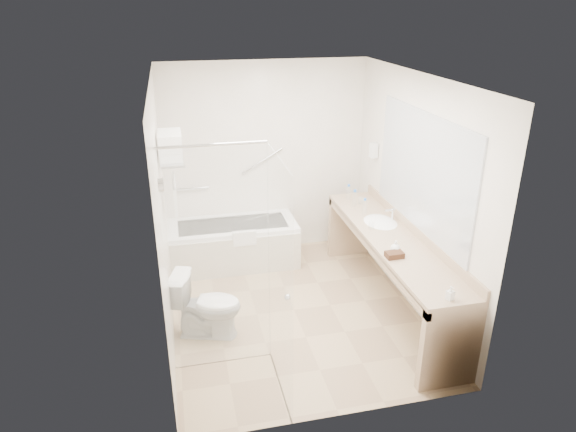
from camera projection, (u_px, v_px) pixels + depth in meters
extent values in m
plane|color=tan|center=(294.00, 310.00, 5.65)|extent=(3.20, 3.20, 0.00)
cube|color=white|center=(295.00, 77.00, 4.68)|extent=(2.60, 3.20, 0.10)
cube|color=silver|center=(266.00, 160.00, 6.60)|extent=(2.60, 0.10, 2.50)
cube|color=silver|center=(346.00, 283.00, 3.73)|extent=(2.60, 0.10, 2.50)
cube|color=silver|center=(163.00, 216.00, 4.90)|extent=(0.10, 3.20, 2.50)
cube|color=silver|center=(414.00, 194.00, 5.43)|extent=(0.10, 3.20, 2.50)
cube|color=white|center=(233.00, 243.00, 6.57)|extent=(1.60, 0.70, 0.55)
cube|color=beige|center=(237.00, 258.00, 6.25)|extent=(1.60, 0.02, 0.50)
cube|color=white|center=(245.00, 238.00, 6.19)|extent=(0.28, 0.06, 0.18)
cylinder|color=silver|center=(193.00, 188.00, 6.49)|extent=(0.40, 0.03, 0.03)
cylinder|color=silver|center=(262.00, 161.00, 6.56)|extent=(0.53, 0.03, 0.33)
cube|color=silver|center=(218.00, 263.00, 4.44)|extent=(0.90, 0.01, 2.10)
cube|color=silver|center=(280.00, 283.00, 4.13)|extent=(0.02, 0.90, 2.10)
cylinder|color=silver|center=(211.00, 145.00, 4.03)|extent=(0.90, 0.02, 0.02)
sphere|color=silver|center=(287.00, 297.00, 4.02)|extent=(0.05, 0.05, 0.05)
cylinder|color=silver|center=(161.00, 185.00, 3.61)|extent=(0.04, 0.10, 0.10)
cube|color=silver|center=(172.00, 159.00, 5.07)|extent=(0.24, 0.55, 0.02)
cylinder|color=silver|center=(174.00, 180.00, 5.15)|extent=(0.02, 0.55, 0.02)
cube|color=white|center=(175.00, 195.00, 5.21)|extent=(0.03, 0.42, 0.32)
cube|color=white|center=(171.00, 154.00, 5.05)|extent=(0.22, 0.40, 0.08)
cube|color=white|center=(170.00, 145.00, 5.01)|extent=(0.22, 0.40, 0.08)
cube|color=white|center=(170.00, 137.00, 4.98)|extent=(0.22, 0.40, 0.08)
cube|color=tan|center=(392.00, 239.00, 5.41)|extent=(0.55, 2.70, 0.05)
cube|color=tan|center=(415.00, 230.00, 5.43)|extent=(0.03, 2.70, 0.10)
cube|color=tan|center=(369.00, 246.00, 5.38)|extent=(0.04, 2.70, 0.08)
cube|color=tan|center=(450.00, 348.00, 4.40)|extent=(0.55, 0.08, 0.80)
cube|color=tan|center=(349.00, 226.00, 6.75)|extent=(0.55, 0.08, 0.80)
ellipsoid|color=white|center=(380.00, 224.00, 5.78)|extent=(0.40, 0.52, 0.14)
cylinder|color=silver|center=(393.00, 214.00, 5.76)|extent=(0.03, 0.03, 0.14)
cube|color=#B6BCC3|center=(422.00, 172.00, 5.18)|extent=(0.02, 2.00, 1.20)
cube|color=silver|center=(374.00, 150.00, 6.29)|extent=(0.08, 0.10, 0.18)
imported|color=white|center=(207.00, 305.00, 5.13)|extent=(0.77, 0.57, 0.67)
cube|color=#3F2116|center=(394.00, 255.00, 4.96)|extent=(0.17, 0.12, 0.06)
imported|color=silver|center=(450.00, 297.00, 4.26)|extent=(0.09, 0.13, 0.06)
imported|color=silver|center=(395.00, 248.00, 5.05)|extent=(0.14, 0.16, 0.10)
cylinder|color=silver|center=(365.00, 207.00, 5.95)|extent=(0.06, 0.06, 0.17)
cylinder|color=blue|center=(365.00, 199.00, 5.92)|extent=(0.03, 0.03, 0.02)
cylinder|color=silver|center=(348.00, 193.00, 6.39)|extent=(0.06, 0.06, 0.17)
cylinder|color=blue|center=(349.00, 185.00, 6.35)|extent=(0.03, 0.03, 0.03)
cylinder|color=silver|center=(355.00, 199.00, 6.18)|extent=(0.06, 0.06, 0.18)
cylinder|color=blue|center=(355.00, 191.00, 6.14)|extent=(0.03, 0.03, 0.03)
cylinder|color=silver|center=(360.00, 200.00, 6.27)|extent=(0.07, 0.07, 0.08)
cylinder|color=silver|center=(371.00, 225.00, 5.58)|extent=(0.07, 0.07, 0.08)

